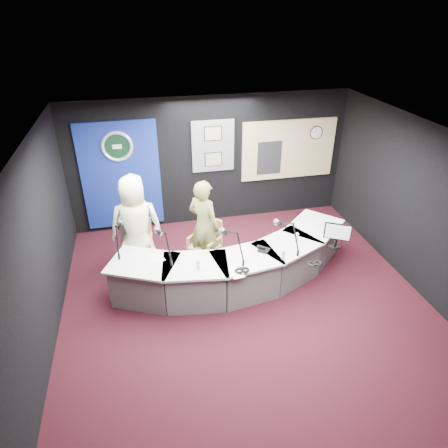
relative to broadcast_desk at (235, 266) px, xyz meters
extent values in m
plane|color=black|center=(0.05, -0.55, -0.38)|extent=(6.00, 6.00, 0.00)
cube|color=silver|center=(0.05, -0.55, 2.42)|extent=(6.00, 6.00, 0.02)
cube|color=black|center=(0.05, 2.45, 1.02)|extent=(6.00, 0.02, 2.80)
cube|color=black|center=(0.05, -3.55, 1.02)|extent=(6.00, 0.02, 2.80)
cube|color=black|center=(-2.95, -0.55, 1.02)|extent=(0.02, 6.00, 2.80)
cube|color=black|center=(3.05, -0.55, 1.02)|extent=(0.02, 6.00, 2.80)
cube|color=navy|center=(-1.85, 2.42, 0.88)|extent=(1.60, 0.05, 2.30)
torus|color=silver|center=(-1.85, 2.38, 1.52)|extent=(0.63, 0.07, 0.63)
cylinder|color=black|center=(-1.85, 2.38, 1.52)|extent=(0.48, 0.01, 0.48)
cube|color=slate|center=(0.10, 2.42, 1.38)|extent=(0.90, 0.04, 1.10)
cube|color=gray|center=(0.10, 2.39, 1.65)|extent=(0.34, 0.02, 0.27)
cube|color=gray|center=(0.10, 2.39, 1.09)|extent=(0.34, 0.02, 0.27)
cube|color=tan|center=(1.80, 2.42, 1.18)|extent=(2.12, 0.06, 1.32)
cube|color=#D2AE85|center=(1.80, 2.41, 1.18)|extent=(2.00, 0.02, 1.20)
cube|color=black|center=(1.35, 2.39, 1.03)|extent=(0.55, 0.02, 0.75)
cylinder|color=white|center=(2.40, 2.39, 1.52)|extent=(0.28, 0.01, 0.28)
cube|color=gray|center=(-1.69, 1.09, 0.24)|extent=(0.51, 0.17, 0.70)
imported|color=#FFFACB|center=(-1.63, 0.84, 0.56)|extent=(0.92, 0.60, 1.88)
imported|color=olive|center=(-0.43, 0.63, 0.51)|extent=(0.75, 0.76, 1.77)
cube|color=black|center=(1.65, -0.35, 0.70)|extent=(0.39, 0.23, 0.29)
cube|color=black|center=(0.44, -0.20, 0.40)|extent=(0.23, 0.22, 0.04)
torus|color=black|center=(1.12, -0.75, 0.39)|extent=(0.23, 0.23, 0.04)
torus|color=black|center=(-0.07, -0.67, 0.39)|extent=(0.22, 0.22, 0.04)
cube|color=white|center=(-1.34, -0.01, 0.38)|extent=(0.28, 0.32, 0.00)
cube|color=white|center=(-0.16, -0.70, 0.38)|extent=(0.21, 0.29, 0.00)
camera|label=1|loc=(-1.45, -5.54, 4.10)|focal=32.00mm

